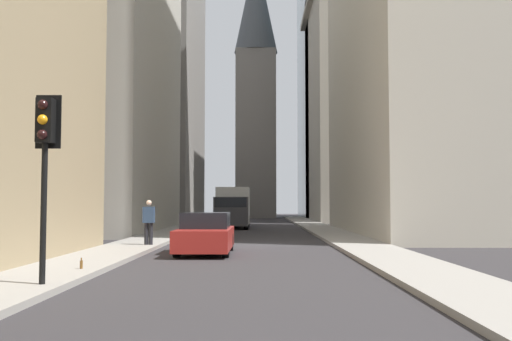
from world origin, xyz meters
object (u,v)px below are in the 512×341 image
object	(u,v)px
traffic_light_foreground	(45,144)
discarded_bottle	(81,264)
delivery_truck	(233,207)
sedan_red	(206,234)
pedestrian	(149,220)

from	to	relation	value
traffic_light_foreground	discarded_bottle	xyz separation A→B (m)	(2.61, 0.05, -2.69)
delivery_truck	sedan_red	distance (m)	19.99
delivery_truck	sedan_red	world-z (taller)	delivery_truck
pedestrian	discarded_bottle	world-z (taller)	pedestrian
traffic_light_foreground	discarded_bottle	world-z (taller)	traffic_light_foreground
delivery_truck	discarded_bottle	size ratio (longest dim) A/B	23.93
delivery_truck	pedestrian	bearing A→B (deg)	172.20
discarded_bottle	sedan_red	bearing A→B (deg)	-23.88
discarded_bottle	delivery_truck	bearing A→B (deg)	-5.58
pedestrian	discarded_bottle	bearing A→B (deg)	179.44
sedan_red	pedestrian	xyz separation A→B (m)	(2.28, 2.43, 0.42)
delivery_truck	discarded_bottle	world-z (taller)	delivery_truck
sedan_red	discarded_bottle	bearing A→B (deg)	156.12
traffic_light_foreground	discarded_bottle	size ratio (longest dim) A/B	14.13
delivery_truck	discarded_bottle	bearing A→B (deg)	174.42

